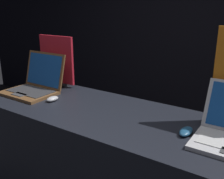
{
  "coord_description": "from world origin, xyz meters",
  "views": [
    {
      "loc": [
        0.81,
        -0.89,
        1.57
      ],
      "look_at": [
        -0.01,
        0.32,
        1.11
      ],
      "focal_mm": 42.0,
      "sensor_mm": 36.0,
      "label": 1
    }
  ],
  "objects_px": {
    "mouse_front": "(52,99)",
    "promo_stand_front": "(57,62)",
    "laptop_front": "(35,84)",
    "mouse_back": "(186,131)"
  },
  "relations": [
    {
      "from": "mouse_front",
      "to": "promo_stand_front",
      "type": "bearing_deg",
      "value": 129.34
    },
    {
      "from": "laptop_front",
      "to": "mouse_back",
      "type": "relative_size",
      "value": 3.26
    },
    {
      "from": "laptop_front",
      "to": "mouse_back",
      "type": "xyz_separation_m",
      "value": [
        1.16,
        -0.04,
        -0.05
      ]
    },
    {
      "from": "laptop_front",
      "to": "mouse_back",
      "type": "height_order",
      "value": "laptop_front"
    },
    {
      "from": "mouse_back",
      "to": "laptop_front",
      "type": "bearing_deg",
      "value": 178.15
    },
    {
      "from": "mouse_front",
      "to": "laptop_front",
      "type": "bearing_deg",
      "value": 164.42
    },
    {
      "from": "promo_stand_front",
      "to": "mouse_back",
      "type": "height_order",
      "value": "promo_stand_front"
    },
    {
      "from": "promo_stand_front",
      "to": "mouse_back",
      "type": "distance_m",
      "value": 1.21
    },
    {
      "from": "mouse_front",
      "to": "mouse_back",
      "type": "distance_m",
      "value": 0.92
    },
    {
      "from": "laptop_front",
      "to": "mouse_back",
      "type": "distance_m",
      "value": 1.17
    }
  ]
}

